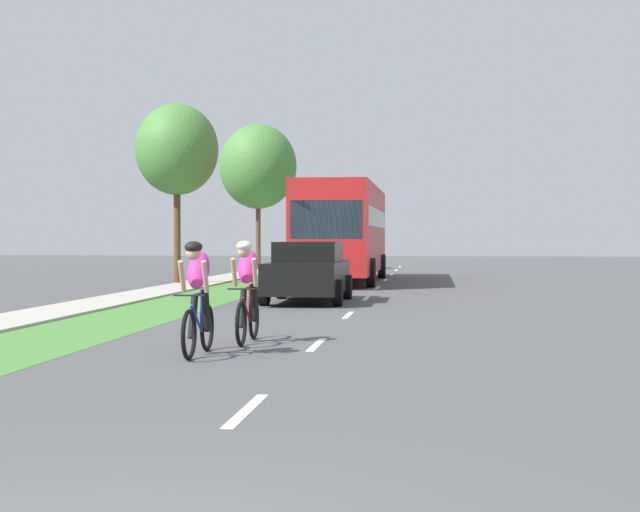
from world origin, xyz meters
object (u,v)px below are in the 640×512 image
at_px(street_tree_far, 258,167).
at_px(bus_red, 343,228).
at_px(cyclist_trailing, 247,290).
at_px(street_tree_near, 177,150).
at_px(sedan_black, 308,272).
at_px(cyclist_lead, 198,297).

bearing_deg(street_tree_far, bus_red, -65.97).
relative_size(cyclist_trailing, street_tree_near, 0.27).
distance_m(cyclist_trailing, bus_red, 20.66).
bearing_deg(bus_red, sedan_black, -89.37).
bearing_deg(street_tree_far, cyclist_trailing, -80.05).
xyz_separation_m(cyclist_lead, street_tree_near, (-5.64, 19.98, 3.87)).
bearing_deg(sedan_black, street_tree_near, 122.91).
distance_m(cyclist_lead, street_tree_near, 21.12).
xyz_separation_m(cyclist_trailing, bus_red, (-0.39, 20.62, 1.17)).
relative_size(cyclist_trailing, street_tree_far, 0.24).
relative_size(sedan_black, bus_red, 0.37).
bearing_deg(cyclist_lead, street_tree_far, 98.86).
relative_size(cyclist_trailing, sedan_black, 0.40).
xyz_separation_m(cyclist_trailing, street_tree_near, (-6.01, 18.32, 3.87)).
height_order(cyclist_lead, cyclist_trailing, same).
height_order(cyclist_trailing, street_tree_near, street_tree_near).
relative_size(bus_red, street_tree_far, 1.60).
xyz_separation_m(cyclist_lead, bus_red, (-0.01, 22.28, 1.17)).
bearing_deg(cyclist_lead, cyclist_trailing, 77.25).
bearing_deg(street_tree_near, street_tree_far, 88.78).
bearing_deg(street_tree_near, cyclist_lead, -74.24).
distance_m(sedan_black, street_tree_near, 11.28).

